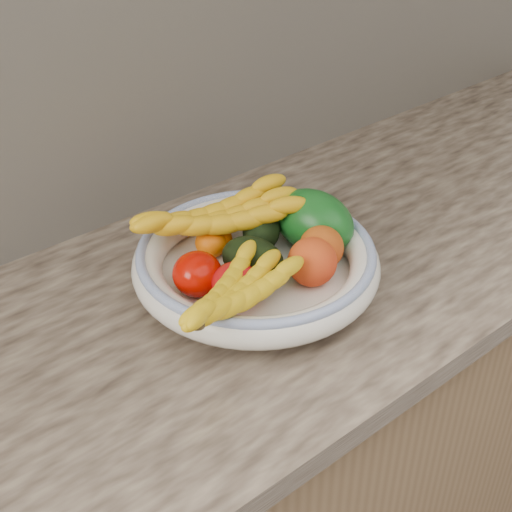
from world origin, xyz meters
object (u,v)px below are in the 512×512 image
object	(u,v)px
banana_bunch_back	(218,221)
banana_bunch_front	(235,297)
fruit_bowl	(256,262)
green_mango	(314,221)

from	to	relation	value
banana_bunch_back	banana_bunch_front	size ratio (longest dim) A/B	1.20
fruit_bowl	banana_bunch_front	bearing A→B (deg)	-141.94
banana_bunch_back	banana_bunch_front	world-z (taller)	banana_bunch_back
fruit_bowl	green_mango	xyz separation A→B (m)	(0.12, -0.00, 0.03)
fruit_bowl	green_mango	world-z (taller)	green_mango
green_mango	banana_bunch_front	world-z (taller)	green_mango
fruit_bowl	banana_bunch_front	xyz separation A→B (m)	(-0.11, -0.08, 0.03)
banana_bunch_back	green_mango	bearing A→B (deg)	-16.41
fruit_bowl	green_mango	distance (m)	0.13
fruit_bowl	green_mango	size ratio (longest dim) A/B	2.67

